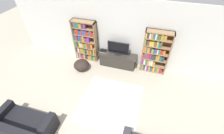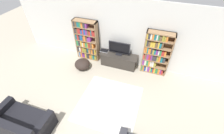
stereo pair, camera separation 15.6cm
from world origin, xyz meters
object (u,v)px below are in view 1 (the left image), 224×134
at_px(television, 118,48).
at_px(bookshelf_left, 85,41).
at_px(beanbag_ottoman, 81,65).
at_px(couch_left_sectional, 23,127).
at_px(bookshelf_right, 154,53).
at_px(laptop, 103,51).
at_px(tv_stand, 118,60).

bearing_deg(television, bookshelf_left, 176.57).
bearing_deg(beanbag_ottoman, couch_left_sectional, -97.45).
bearing_deg(bookshelf_right, laptop, -178.37).
bearing_deg(couch_left_sectional, bookshelf_right, 49.56).
xyz_separation_m(bookshelf_right, television, (-1.33, -0.09, -0.01)).
bearing_deg(bookshelf_right, television, -176.29).
distance_m(bookshelf_left, couch_left_sectional, 3.59).
xyz_separation_m(tv_stand, beanbag_ottoman, (-1.32, -0.62, -0.08)).
bearing_deg(tv_stand, beanbag_ottoman, -154.62).
height_order(bookshelf_right, couch_left_sectional, bookshelf_right).
bearing_deg(beanbag_ottoman, bookshelf_left, 97.35).
xyz_separation_m(laptop, beanbag_ottoman, (-0.69, -0.68, -0.36)).
xyz_separation_m(tv_stand, couch_left_sectional, (-1.68, -3.43, 0.00)).
bearing_deg(couch_left_sectional, bookshelf_left, 85.60).
height_order(television, beanbag_ottoman, television).
relative_size(television, laptop, 2.56).
bearing_deg(couch_left_sectional, television, 63.99).
xyz_separation_m(bookshelf_right, beanbag_ottoman, (-2.65, -0.73, -0.64)).
xyz_separation_m(bookshelf_left, bookshelf_right, (2.74, 0.00, 0.00)).
bearing_deg(bookshelf_right, couch_left_sectional, -130.44).
distance_m(bookshelf_left, television, 1.41).
xyz_separation_m(bookshelf_left, laptop, (0.78, -0.05, -0.28)).
xyz_separation_m(bookshelf_right, couch_left_sectional, (-3.01, -3.53, -0.56)).
bearing_deg(tv_stand, bookshelf_right, 4.68).
distance_m(tv_stand, television, 0.56).
distance_m(bookshelf_right, laptop, 1.98).
xyz_separation_m(television, laptop, (-0.63, 0.03, -0.28)).
bearing_deg(bookshelf_left, television, -3.43).
bearing_deg(television, bookshelf_right, 3.71).
height_order(bookshelf_left, television, bookshelf_left).
relative_size(bookshelf_left, couch_left_sectional, 1.11).
bearing_deg(couch_left_sectional, laptop, 73.11).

